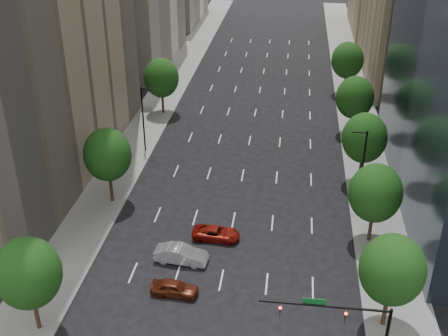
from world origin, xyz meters
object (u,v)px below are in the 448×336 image
at_px(car_red_far, 216,233).
at_px(car_silver, 181,254).
at_px(car_maroon, 175,288).
at_px(traffic_signal, 352,326).

bearing_deg(car_red_far, car_silver, 148.62).
bearing_deg(car_maroon, car_silver, 7.30).
bearing_deg(car_silver, car_maroon, -171.11).
bearing_deg(car_red_far, car_maroon, 166.96).
bearing_deg(car_silver, car_red_far, -28.93).
xyz_separation_m(traffic_signal, car_maroon, (-14.36, 7.54, -4.45)).
xyz_separation_m(traffic_signal, car_silver, (-14.68, 12.23, -4.33)).
distance_m(car_maroon, car_red_far, 9.17).
height_order(traffic_signal, car_silver, traffic_signal).
xyz_separation_m(car_silver, car_red_far, (2.78, 4.14, -0.18)).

